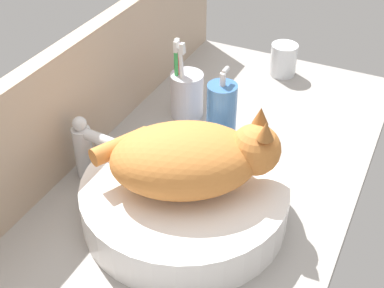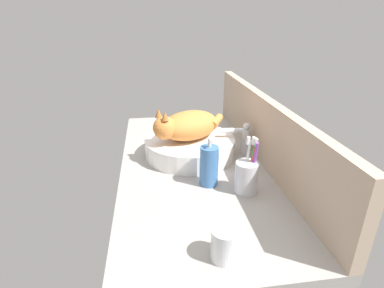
{
  "view_description": "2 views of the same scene",
  "coord_description": "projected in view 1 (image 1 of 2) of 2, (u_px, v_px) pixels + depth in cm",
  "views": [
    {
      "loc": [
        -70.55,
        -32.81,
        68.6
      ],
      "look_at": [
        0.92,
        1.54,
        9.36
      ],
      "focal_mm": 50.0,
      "sensor_mm": 36.0,
      "label": 1
    },
    {
      "loc": [
        103.21,
        -16.3,
        53.49
      ],
      "look_at": [
        4.43,
        -2.17,
        10.24
      ],
      "focal_mm": 28.0,
      "sensor_mm": 36.0,
      "label": 2
    }
  ],
  "objects": [
    {
      "name": "ground_plane",
      "position": [
        197.0,
        195.0,
        1.05
      ],
      "size": [
        118.87,
        57.47,
        4.0
      ],
      "primitive_type": "cube",
      "color": "#9E9993"
    },
    {
      "name": "water_glass",
      "position": [
        283.0,
        62.0,
        1.37
      ],
      "size": [
        6.76,
        6.76,
        8.24
      ],
      "color": "white",
      "rests_on": "ground_plane"
    },
    {
      "name": "soap_dispenser",
      "position": [
        221.0,
        114.0,
        1.11
      ],
      "size": [
        6.27,
        6.27,
        17.15
      ],
      "color": "#3F72B2",
      "rests_on": "ground_plane"
    },
    {
      "name": "sink_basin",
      "position": [
        185.0,
        200.0,
        0.95
      ],
      "size": [
        36.54,
        36.54,
        7.51
      ],
      "primitive_type": "cylinder",
      "color": "white",
      "rests_on": "ground_plane"
    },
    {
      "name": "cat",
      "position": [
        192.0,
        158.0,
        0.89
      ],
      "size": [
        27.08,
        30.13,
        14.0
      ],
      "color": "orange",
      "rests_on": "sink_basin"
    },
    {
      "name": "backsplash_panel",
      "position": [
        74.0,
        101.0,
        1.05
      ],
      "size": [
        118.87,
        3.6,
        24.82
      ],
      "primitive_type": "cube",
      "color": "tan",
      "rests_on": "ground_plane"
    },
    {
      "name": "toothbrush_cup",
      "position": [
        186.0,
        93.0,
        1.21
      ],
      "size": [
        7.46,
        7.46,
        18.7
      ],
      "color": "silver",
      "rests_on": "ground_plane"
    },
    {
      "name": "faucet",
      "position": [
        87.0,
        147.0,
        1.02
      ],
      "size": [
        3.8,
        11.86,
        13.6
      ],
      "color": "silver",
      "rests_on": "ground_plane"
    }
  ]
}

